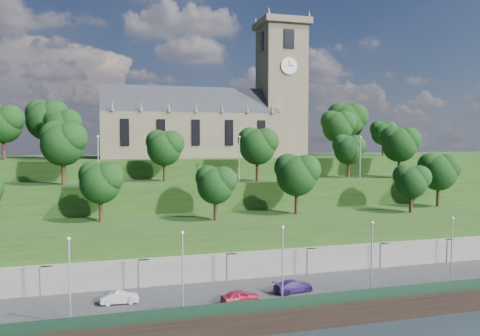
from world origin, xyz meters
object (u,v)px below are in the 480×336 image
object	(u,v)px
car_middle	(120,297)
car_left	(240,297)
church	(215,117)
car_right	(293,286)

from	to	relation	value
car_middle	car_left	bearing A→B (deg)	-103.21
church	car_left	xyz separation A→B (m)	(-6.93, -42.64, -19.86)
church	car_middle	size ratio (longest dim) A/B	10.44
car_middle	car_right	bearing A→B (deg)	-92.53
church	car_middle	xyz separation A→B (m)	(-18.49, -39.56, -19.91)
car_left	car_right	bearing A→B (deg)	-83.26
car_left	car_right	size ratio (longest dim) A/B	0.87
car_left	car_middle	xyz separation A→B (m)	(-11.56, 3.08, -0.05)
church	car_left	world-z (taller)	church
car_middle	car_right	size ratio (longest dim) A/B	0.83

